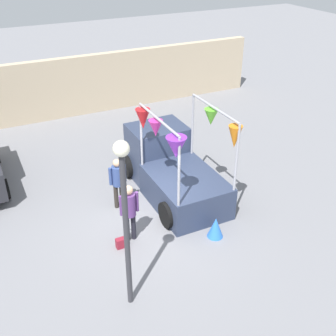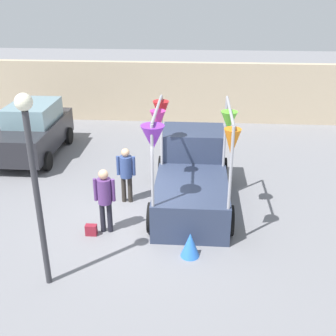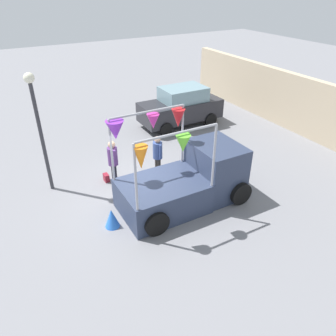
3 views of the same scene
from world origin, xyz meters
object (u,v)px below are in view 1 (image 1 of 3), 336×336
object	(u,v)px
vendor_truck	(170,166)
street_lamp	(125,206)
person_customer	(129,208)
person_vendor	(118,179)
handbag	(121,243)
folded_kite_bundle_azure	(215,227)

from	to	relation	value
vendor_truck	street_lamp	bearing A→B (deg)	-126.96
person_customer	person_vendor	xyz separation A→B (m)	(0.26, 1.59, -0.05)
handbag	street_lamp	bearing A→B (deg)	-104.28
person_customer	handbag	distance (m)	0.97
person_vendor	street_lamp	world-z (taller)	street_lamp
vendor_truck	folded_kite_bundle_azure	world-z (taller)	vendor_truck
person_customer	handbag	bearing A→B (deg)	-150.26
person_vendor	vendor_truck	bearing A→B (deg)	7.25
vendor_truck	folded_kite_bundle_azure	bearing A→B (deg)	-89.30
handbag	street_lamp	distance (m)	3.12
street_lamp	folded_kite_bundle_azure	distance (m)	3.91
vendor_truck	folded_kite_bundle_azure	size ratio (longest dim) A/B	6.93
person_customer	street_lamp	size ratio (longest dim) A/B	0.42
vendor_truck	person_customer	xyz separation A→B (m)	(-2.08, -1.82, 0.18)
folded_kite_bundle_azure	street_lamp	bearing A→B (deg)	-158.91
handbag	folded_kite_bundle_azure	distance (m)	2.57
person_customer	person_vendor	size ratio (longest dim) A/B	1.05
vendor_truck	handbag	world-z (taller)	vendor_truck
person_vendor	folded_kite_bundle_azure	size ratio (longest dim) A/B	2.70
person_customer	folded_kite_bundle_azure	distance (m)	2.41
vendor_truck	handbag	distance (m)	3.24
person_customer	street_lamp	distance (m)	2.71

